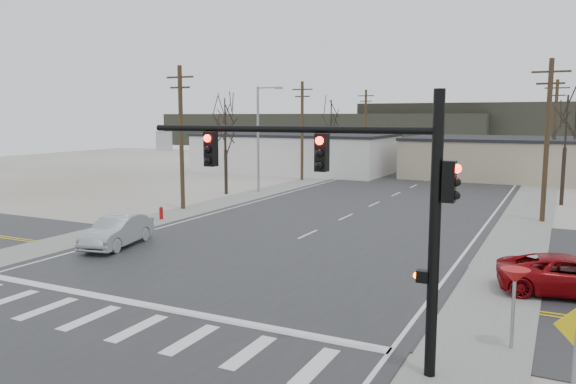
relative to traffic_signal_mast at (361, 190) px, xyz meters
name	(u,v)px	position (x,y,z in m)	size (l,w,h in m)	color
ground	(231,270)	(-7.89, 6.20, -4.67)	(140.00, 140.00, 0.00)	silver
main_road	(351,215)	(-7.89, 21.20, -4.65)	(18.00, 110.00, 0.05)	#28282A
cross_road	(231,270)	(-7.89, 6.20, -4.65)	(90.00, 10.00, 0.04)	#28282A
sidewalk_left	(251,195)	(-18.49, 26.20, -4.64)	(3.00, 90.00, 0.06)	gray
sidewalk_right	(528,215)	(2.71, 26.20, -4.64)	(3.00, 90.00, 0.06)	gray
traffic_signal_mast	(361,190)	(0.00, 0.00, 0.00)	(8.95, 0.43, 7.20)	black
fire_hydrant	(161,213)	(-18.09, 14.20, -4.22)	(0.24, 0.24, 0.87)	#A50C0C
yield_sign	(515,279)	(3.61, 2.70, -2.61)	(0.80, 0.80, 2.35)	gray
diamond_sign	(576,352)	(5.11, -0.80, -3.07)	(0.92, 0.10, 2.61)	gray
building_left_far	(296,153)	(-23.89, 46.20, -2.42)	(22.30, 12.30, 4.50)	silver
building_right_far	(538,159)	(2.11, 50.20, -2.52)	(26.30, 14.30, 4.30)	tan
upole_left_b	(181,135)	(-19.39, 18.20, 0.55)	(2.20, 0.30, 10.00)	#412E1E
upole_left_c	(302,129)	(-19.39, 38.20, 0.55)	(2.20, 0.30, 10.00)	#412E1E
upole_left_d	(365,126)	(-19.39, 58.20, 0.55)	(2.20, 0.30, 10.00)	#412E1E
upole_right_a	(547,138)	(3.61, 24.20, 0.55)	(2.20, 0.30, 10.00)	#412E1E
upole_right_b	(555,130)	(3.61, 46.20, 0.55)	(2.20, 0.30, 10.00)	#412E1E
streetlight_main	(260,133)	(-18.69, 28.20, 0.41)	(2.40, 0.25, 9.00)	gray
tree_left_near	(225,132)	(-20.89, 26.20, 0.55)	(3.30, 3.30, 7.35)	#2C211B
tree_right_mid	(566,125)	(4.61, 32.20, 1.26)	(3.74, 3.74, 8.33)	#2C211B
tree_left_far	(331,118)	(-21.89, 52.20, 1.61)	(3.96, 3.96, 8.82)	#2C211B
tree_left_mid	(225,118)	(-29.89, 40.20, 1.61)	(3.96, 3.96, 8.82)	#2C211B
hill_left	(320,130)	(-42.89, 98.20, -1.17)	(70.00, 18.00, 7.00)	#333026
sedan_crossing	(117,231)	(-15.30, 7.35, -3.85)	(1.64, 4.72, 1.55)	#989EA2
car_far_a	(455,166)	(-6.84, 53.93, -3.95)	(1.90, 4.66, 1.35)	black
car_far_b	(399,161)	(-14.64, 58.05, -3.99)	(1.50, 3.73, 1.27)	black
car_parked_red	(572,276)	(5.13, 8.83, -3.92)	(2.39, 5.18, 1.44)	maroon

